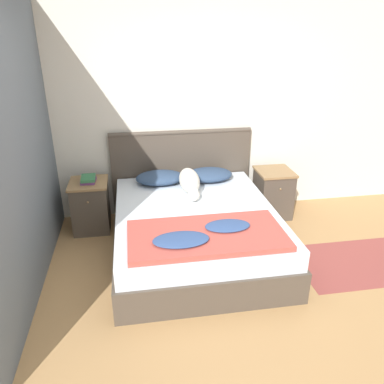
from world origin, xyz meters
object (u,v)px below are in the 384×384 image
Objects in this scene: bed at (195,231)px; nightstand_left at (91,206)px; pillow_right at (209,175)px; book_stack at (88,179)px; pillow_left at (160,178)px; dog at (190,182)px; nightstand_right at (273,193)px.

nightstand_left is (-1.12, 0.71, 0.05)m from bed.
book_stack is (-1.40, -0.04, 0.05)m from pillow_right.
dog is at bearing -41.49° from pillow_left.
nightstand_left is at bearing 167.86° from dog.
pillow_left reaches higher than nightstand_left.
bed is at bearing -32.31° from book_stack.
nightstand_left is at bearing -178.70° from pillow_right.
nightstand_right is at bearing 12.52° from dog.
bed is at bearing -92.21° from dog.
nightstand_left is 1.00× the size of nightstand_right.
dog reaches higher than pillow_left.
bed is 8.69× the size of book_stack.
book_stack is (-0.81, -0.04, 0.05)m from pillow_left.
dog is at bearing -12.14° from nightstand_left.
nightstand_left is at bearing 147.71° from bed.
book_stack is (-1.13, 0.24, 0.01)m from dog.
pillow_left is 0.80× the size of dog.
book_stack is at bearing -177.40° from pillow_left.
book_stack is at bearing 168.01° from dog.
bed is 0.86m from pillow_right.
bed is 1.32m from nightstand_left.
bed is at bearing -68.24° from pillow_left.
pillow_left is at bearing 2.60° from book_stack.
pillow_left is at bearing 138.51° from dog.
bed is 3.45× the size of pillow_right.
book_stack is at bearing 147.69° from bed.
pillow_right is at bearing 1.30° from nightstand_left.
dog reaches higher than pillow_right.
pillow_left is (0.82, 0.03, 0.29)m from nightstand_left.
pillow_left and pillow_right have the same top height.
pillow_right is 0.80× the size of dog.
book_stack reaches higher than bed.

